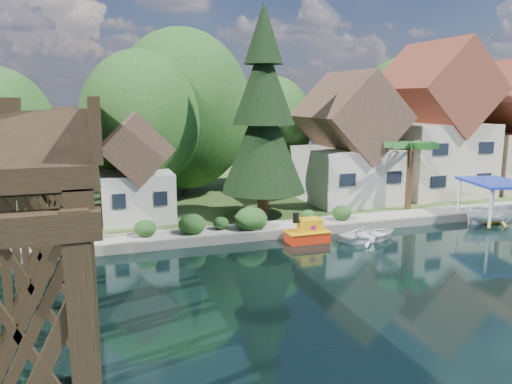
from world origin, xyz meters
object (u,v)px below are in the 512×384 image
at_px(house_left, 347,147).
at_px(boat_canopy, 492,206).
at_px(palm_tree, 411,147).
at_px(house_center, 432,129).
at_px(shed, 136,174).
at_px(tugboat, 308,233).
at_px(conifer, 263,117).
at_px(boat_yellow, 493,215).
at_px(trestle_bridge, 52,176).
at_px(boat_white_a, 370,233).

bearing_deg(house_left, boat_canopy, -53.29).
bearing_deg(palm_tree, house_center, 42.00).
distance_m(palm_tree, boat_canopy, 7.31).
distance_m(house_center, shed, 27.20).
bearing_deg(palm_tree, tugboat, -158.53).
relative_size(house_center, conifer, 0.90).
relative_size(house_left, house_center, 0.79).
height_order(house_left, palm_tree, house_left).
relative_size(tugboat, boat_yellow, 1.11).
bearing_deg(conifer, boat_canopy, -20.26).
xyz_separation_m(trestle_bridge, palm_tree, (25.69, 5.65, 0.15)).
distance_m(tugboat, boat_canopy, 14.92).
distance_m(house_center, palm_tree, 8.54).
relative_size(house_center, palm_tree, 2.42).
relative_size(shed, conifer, 0.51).
bearing_deg(house_center, boat_yellow, -100.36).
xyz_separation_m(conifer, palm_tree, (11.61, -1.65, -2.41)).
height_order(house_left, house_center, house_center).
xyz_separation_m(tugboat, boat_canopy, (14.90, -0.07, 0.78)).
bearing_deg(boat_yellow, boat_canopy, 75.76).
bearing_deg(boat_white_a, conifer, 30.30).
bearing_deg(boat_canopy, boat_yellow, -2.16).
xyz_separation_m(house_left, palm_tree, (2.69, -5.18, 0.36)).
bearing_deg(house_left, tugboat, -130.15).
height_order(house_center, boat_canopy, house_center).
bearing_deg(palm_tree, boat_yellow, -43.28).
xyz_separation_m(conifer, boat_yellow, (16.11, -5.89, -7.25)).
relative_size(house_left, palm_tree, 1.92).
bearing_deg(house_left, boat_white_a, -110.32).
bearing_deg(boat_white_a, palm_tree, -59.39).
bearing_deg(tugboat, house_left, 49.85).
xyz_separation_m(house_left, boat_yellow, (7.19, -9.42, -4.47)).
relative_size(conifer, palm_tree, 2.69).
distance_m(trestle_bridge, boat_canopy, 30.31).
bearing_deg(boat_yellow, boat_white_a, 82.07).
distance_m(trestle_bridge, conifer, 16.06).
xyz_separation_m(boat_canopy, boat_yellow, (0.17, -0.01, -0.73)).
distance_m(trestle_bridge, boat_white_a, 19.84).
xyz_separation_m(house_center, conifer, (-17.92, -4.03, 1.50)).
xyz_separation_m(house_left, boat_canopy, (7.02, -9.41, -3.75)).
bearing_deg(trestle_bridge, conifer, 27.40).
bearing_deg(house_center, house_left, -176.82).
height_order(palm_tree, boat_white_a, palm_tree).
height_order(boat_white_a, boat_canopy, boat_canopy).
bearing_deg(boat_yellow, shed, 60.47).
relative_size(conifer, tugboat, 5.48).
distance_m(boat_white_a, boat_canopy, 10.87).
height_order(shed, tugboat, shed).
bearing_deg(house_center, conifer, -167.33).
height_order(shed, boat_canopy, shed).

